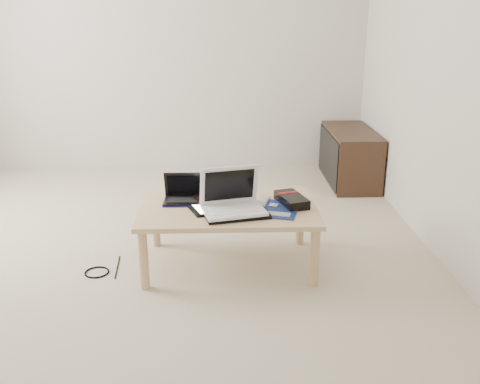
{
  "coord_description": "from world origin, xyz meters",
  "views": [
    {
      "loc": [
        0.58,
        -3.35,
        1.57
      ],
      "look_at": [
        0.69,
        -0.24,
        0.49
      ],
      "focal_mm": 40.0,
      "sensor_mm": 36.0,
      "label": 1
    }
  ],
  "objects_px": {
    "media_cabinet": "(349,156)",
    "gpu_box": "(292,200)",
    "white_laptop": "(232,201)",
    "netbook": "(184,195)",
    "coffee_table": "(229,213)"
  },
  "relations": [
    {
      "from": "media_cabinet",
      "to": "gpu_box",
      "type": "bearing_deg",
      "value": -114.47
    },
    {
      "from": "media_cabinet",
      "to": "coffee_table",
      "type": "bearing_deg",
      "value": -124.39
    },
    {
      "from": "coffee_table",
      "to": "gpu_box",
      "type": "distance_m",
      "value": 0.41
    },
    {
      "from": "white_laptop",
      "to": "media_cabinet",
      "type": "bearing_deg",
      "value": 57.84
    },
    {
      "from": "white_laptop",
      "to": "netbook",
      "type": "bearing_deg",
      "value": 144.49
    },
    {
      "from": "media_cabinet",
      "to": "white_laptop",
      "type": "bearing_deg",
      "value": -122.16
    },
    {
      "from": "white_laptop",
      "to": "coffee_table",
      "type": "bearing_deg",
      "value": 100.21
    },
    {
      "from": "coffee_table",
      "to": "white_laptop",
      "type": "xyz_separation_m",
      "value": [
        0.02,
        -0.12,
        0.12
      ]
    },
    {
      "from": "media_cabinet",
      "to": "gpu_box",
      "type": "height_order",
      "value": "media_cabinet"
    },
    {
      "from": "netbook",
      "to": "media_cabinet",
      "type": "bearing_deg",
      "value": 47.86
    },
    {
      "from": "media_cabinet",
      "to": "netbook",
      "type": "distance_m",
      "value": 2.15
    },
    {
      "from": "white_laptop",
      "to": "gpu_box",
      "type": "bearing_deg",
      "value": 20.44
    },
    {
      "from": "coffee_table",
      "to": "white_laptop",
      "type": "distance_m",
      "value": 0.17
    },
    {
      "from": "netbook",
      "to": "coffee_table",
      "type": "bearing_deg",
      "value": -19.47
    },
    {
      "from": "white_laptop",
      "to": "gpu_box",
      "type": "xyz_separation_m",
      "value": [
        0.38,
        0.14,
        -0.04
      ]
    }
  ]
}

